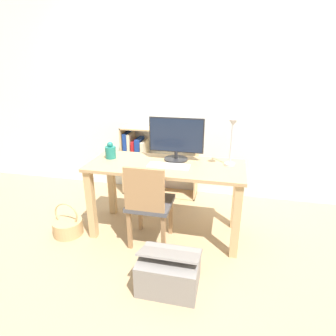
{
  "coord_description": "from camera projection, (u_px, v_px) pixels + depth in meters",
  "views": [
    {
      "loc": [
        0.57,
        -2.44,
        1.68
      ],
      "look_at": [
        0.0,
        0.1,
        0.67
      ],
      "focal_mm": 30.0,
      "sensor_mm": 36.0,
      "label": 1
    }
  ],
  "objects": [
    {
      "name": "basket",
      "position": [
        68.0,
        226.0,
        2.87
      ],
      "size": [
        0.3,
        0.3,
        0.35
      ],
      "color": "tan",
      "rests_on": "ground_plane"
    },
    {
      "name": "bookshelf",
      "position": [
        146.0,
        163.0,
        3.69
      ],
      "size": [
        0.97,
        0.28,
        0.89
      ],
      "color": "tan",
      "rests_on": "ground_plane"
    },
    {
      "name": "keyboard",
      "position": [
        169.0,
        166.0,
        2.61
      ],
      "size": [
        0.39,
        0.14,
        0.02
      ],
      "color": "silver",
      "rests_on": "desk"
    },
    {
      "name": "desk",
      "position": [
        166.0,
        178.0,
        2.73
      ],
      "size": [
        1.49,
        0.61,
        0.75
      ],
      "color": "tan",
      "rests_on": "ground_plane"
    },
    {
      "name": "ground_plane",
      "position": [
        166.0,
        231.0,
        2.94
      ],
      "size": [
        10.0,
        10.0,
        0.0
      ],
      "primitive_type": "plane",
      "color": "tan"
    },
    {
      "name": "monitor",
      "position": [
        176.0,
        138.0,
        2.72
      ],
      "size": [
        0.54,
        0.23,
        0.42
      ],
      "color": "#232326",
      "rests_on": "desk"
    },
    {
      "name": "chair",
      "position": [
        149.0,
        202.0,
        2.58
      ],
      "size": [
        0.4,
        0.4,
        0.84
      ],
      "rotation": [
        0.0,
        0.0,
        -0.11
      ],
      "color": "#4C4C51",
      "rests_on": "ground_plane"
    },
    {
      "name": "vase",
      "position": [
        110.0,
        151.0,
        2.82
      ],
      "size": [
        0.11,
        0.11,
        0.17
      ],
      "color": "#1E7266",
      "rests_on": "desk"
    },
    {
      "name": "desk_lamp",
      "position": [
        232.0,
        138.0,
        2.5
      ],
      "size": [
        0.1,
        0.19,
        0.46
      ],
      "color": "#B7B7BC",
      "rests_on": "desk"
    },
    {
      "name": "storage_box",
      "position": [
        169.0,
        271.0,
        2.18
      ],
      "size": [
        0.47,
        0.41,
        0.34
      ],
      "color": "gray",
      "rests_on": "ground_plane"
    },
    {
      "name": "wall_back",
      "position": [
        185.0,
        93.0,
        3.43
      ],
      "size": [
        8.0,
        0.05,
        2.6
      ],
      "color": "silver",
      "rests_on": "ground_plane"
    }
  ]
}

